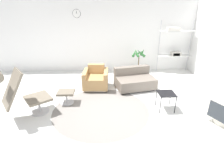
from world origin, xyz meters
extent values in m
plane|color=silver|center=(0.00, 0.00, 0.00)|extent=(12.00, 12.00, 0.00)
cube|color=white|center=(0.00, 3.17, 1.40)|extent=(12.00, 0.06, 2.80)
cylinder|color=black|center=(-1.12, 3.13, 2.22)|extent=(0.30, 0.01, 0.30)
cylinder|color=white|center=(-1.12, 3.13, 2.22)|extent=(0.29, 0.02, 0.29)
cube|color=black|center=(-1.12, 3.12, 2.26)|extent=(0.01, 0.01, 0.09)
cylinder|color=slate|center=(-0.23, -0.01, 0.00)|extent=(2.45, 2.45, 0.01)
cylinder|color=#BCBCC1|center=(-1.76, -0.02, 0.01)|extent=(0.61, 0.61, 0.02)
cylinder|color=#BCBCC1|center=(-1.76, -0.02, 0.18)|extent=(0.06, 0.06, 0.33)
cube|color=#6B6051|center=(-1.76, -0.02, 0.39)|extent=(0.80, 0.81, 0.06)
cube|color=#6B6051|center=(-2.15, -0.31, 0.79)|extent=(0.73, 0.76, 0.77)
cylinder|color=#BCBCC1|center=(-1.17, 0.41, 0.01)|extent=(0.36, 0.36, 0.02)
cylinder|color=#BCBCC1|center=(-1.17, 0.41, 0.15)|extent=(0.05, 0.05, 0.27)
cube|color=#6B6051|center=(-1.17, 0.41, 0.32)|extent=(0.44, 0.38, 0.06)
cube|color=silver|center=(-0.41, 1.35, 0.03)|extent=(0.67, 0.68, 0.06)
cube|color=#AD8451|center=(-0.41, 1.35, 0.24)|extent=(0.57, 0.81, 0.36)
cube|color=#AD8451|center=(-0.39, 1.66, 0.57)|extent=(0.54, 0.21, 0.30)
cube|color=#AD8451|center=(-0.08, 1.34, 0.32)|extent=(0.16, 0.79, 0.52)
cube|color=#AD8451|center=(-0.73, 1.37, 0.32)|extent=(0.16, 0.79, 0.52)
cube|color=black|center=(0.85, 1.30, 0.03)|extent=(1.21, 0.93, 0.05)
cube|color=#70665B|center=(0.85, 1.30, 0.21)|extent=(1.35, 1.08, 0.32)
cube|color=#70665B|center=(0.78, 1.62, 0.50)|extent=(1.22, 0.45, 0.26)
cube|color=black|center=(1.41, -0.04, 0.45)|extent=(0.41, 0.41, 0.02)
cylinder|color=black|center=(1.23, -0.23, 0.22)|extent=(0.02, 0.02, 0.44)
cylinder|color=black|center=(1.60, -0.23, 0.22)|extent=(0.02, 0.02, 0.44)
cylinder|color=black|center=(1.23, 0.15, 0.22)|extent=(0.02, 0.02, 0.44)
cylinder|color=black|center=(1.60, 0.15, 0.22)|extent=(0.02, 0.02, 0.44)
cylinder|color=beige|center=(2.52, -0.69, 0.07)|extent=(0.35, 0.35, 0.14)
cube|color=#282D33|center=(2.30, -0.79, 0.36)|extent=(0.20, 0.43, 0.38)
cylinder|color=brown|center=(1.17, 2.49, 0.12)|extent=(0.35, 0.35, 0.24)
cylinder|color=#382819|center=(1.17, 2.49, 0.23)|extent=(0.32, 0.32, 0.02)
cylinder|color=brown|center=(1.17, 2.49, 0.50)|extent=(0.04, 0.04, 0.53)
cone|color=#2D6B33|center=(1.31, 2.51, 0.90)|extent=(0.14, 0.35, 0.34)
cone|color=#2D6B33|center=(1.22, 2.63, 0.85)|extent=(0.34, 0.21, 0.25)
cone|color=#2D6B33|center=(1.02, 2.57, 0.86)|extent=(0.27, 0.40, 0.27)
cone|color=#2D6B33|center=(1.08, 2.45, 0.88)|extent=(0.21, 0.30, 0.30)
cone|color=#2D6B33|center=(1.20, 2.34, 0.90)|extent=(0.39, 0.17, 0.34)
cylinder|color=#BCBCC1|center=(2.04, 2.95, 1.00)|extent=(0.03, 0.03, 1.99)
cylinder|color=#BCBCC1|center=(3.28, 2.95, 1.00)|extent=(0.03, 0.03, 1.99)
cube|color=silver|center=(2.66, 2.83, 0.67)|extent=(1.30, 0.28, 0.02)
cube|color=silver|center=(2.66, 2.83, 1.61)|extent=(1.30, 0.28, 0.02)
cube|color=beige|center=(2.70, 2.82, 0.74)|extent=(0.26, 0.24, 0.11)
cube|color=silver|center=(2.47, 2.82, 1.68)|extent=(0.47, 0.24, 0.13)
cube|color=#B7B2A8|center=(2.71, 2.82, 0.75)|extent=(0.36, 0.24, 0.14)
camera|label=1|loc=(-0.12, -3.86, 2.40)|focal=28.00mm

